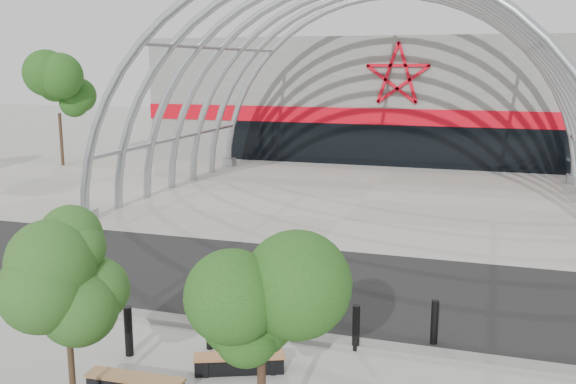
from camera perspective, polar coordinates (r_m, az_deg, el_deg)
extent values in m
plane|color=#999994|center=(16.13, -4.42, -11.81)|extent=(140.00, 140.00, 0.00)
cube|color=black|center=(19.19, -0.46, -7.89)|extent=(140.00, 7.00, 0.02)
cube|color=#A4A094|center=(30.41, 6.60, -0.70)|extent=(60.00, 17.00, 0.04)
cube|color=slate|center=(15.89, -4.77, -11.94)|extent=(60.00, 0.50, 0.12)
cube|color=slate|center=(47.60, 10.98, 8.35)|extent=(34.00, 15.00, 8.00)
cube|color=black|center=(40.47, 9.56, 4.06)|extent=(22.00, 0.25, 2.60)
cube|color=red|center=(40.29, 9.64, 6.60)|extent=(34.00, 0.30, 1.00)
torus|color=#A1A7AC|center=(23.31, 3.00, -4.42)|extent=(20.36, 0.36, 20.36)
torus|color=#A1A7AC|center=(25.65, 4.42, -2.97)|extent=(20.36, 0.36, 20.36)
torus|color=#A1A7AC|center=(28.03, 5.61, -1.75)|extent=(20.36, 0.36, 20.36)
torus|color=#A1A7AC|center=(30.42, 6.60, -0.73)|extent=(20.36, 0.36, 20.36)
torus|color=#A1A7AC|center=(32.83, 7.45, 0.14)|extent=(20.36, 0.36, 20.36)
torus|color=#A1A7AC|center=(35.25, 8.18, 0.90)|extent=(20.36, 0.36, 20.36)
torus|color=#A1A7AC|center=(37.68, 8.82, 1.55)|extent=(20.36, 0.36, 20.36)
cylinder|color=#A1A7AC|center=(29.25, 20.96, 12.08)|extent=(0.20, 15.00, 0.20)
cylinder|color=#A1A7AC|center=(31.87, -5.98, 12.63)|extent=(0.20, 15.00, 0.20)
cylinder|color=#A1A7AC|center=(33.19, -9.93, 4.71)|extent=(0.20, 15.00, 0.20)
cube|color=#A1A7AC|center=(27.45, -17.64, -1.99)|extent=(0.80, 0.80, 0.50)
cube|color=#A1A7AC|center=(40.37, -5.34, 2.65)|extent=(0.80, 0.80, 0.50)
cube|color=#A1A7AC|center=(37.46, 24.11, 1.02)|extent=(0.80, 0.80, 0.50)
cylinder|color=#302316|center=(12.48, -18.66, -14.99)|extent=(0.11, 0.11, 1.84)
ellipsoid|color=#274A1D|center=(11.85, -19.17, -7.69)|extent=(1.58, 1.58, 2.01)
ellipsoid|color=#184110|center=(9.80, -2.44, -9.38)|extent=(1.68, 1.68, 2.22)
cube|color=black|center=(13.63, -16.19, -15.92)|extent=(0.13, 0.43, 0.38)
cube|color=brown|center=(13.21, -13.46, -15.76)|extent=(1.98, 0.51, 0.06)
cube|color=black|center=(13.88, -4.34, -15.12)|extent=(1.84, 1.02, 0.31)
cube|color=black|center=(13.88, -7.30, -15.04)|extent=(0.26, 0.42, 0.37)
cube|color=black|center=(13.88, -1.38, -14.95)|extent=(0.26, 0.42, 0.37)
cube|color=#974F2F|center=(13.78, -4.35, -14.33)|extent=(1.91, 1.10, 0.06)
cylinder|color=black|center=(18.53, -21.20, -7.60)|extent=(0.18, 0.18, 1.12)
cylinder|color=black|center=(14.84, -7.01, -11.96)|extent=(0.15, 0.15, 0.96)
cylinder|color=black|center=(14.82, -13.99, -11.92)|extent=(0.18, 0.18, 1.13)
cylinder|color=black|center=(14.73, 6.06, -11.92)|extent=(0.17, 0.17, 1.06)
cylinder|color=black|center=(15.31, 12.89, -11.24)|extent=(0.17, 0.17, 1.06)
cylinder|color=black|center=(42.62, -19.51, 4.41)|extent=(0.20, 0.20, 3.30)
ellipsoid|color=#154310|center=(42.39, -19.78, 8.43)|extent=(3.00, 3.00, 3.60)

